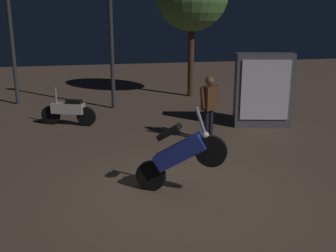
% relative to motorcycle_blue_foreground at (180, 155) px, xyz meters
% --- Properties ---
extents(ground_plane, '(40.00, 40.00, 0.00)m').
position_rel_motorcycle_blue_foreground_xyz_m(ground_plane, '(0.08, -0.00, -0.74)').
color(ground_plane, brown).
extents(motorcycle_blue_foreground, '(1.50, 0.88, 1.63)m').
position_rel_motorcycle_blue_foreground_xyz_m(motorcycle_blue_foreground, '(0.00, 0.00, 0.00)').
color(motorcycle_blue_foreground, black).
rests_on(motorcycle_blue_foreground, ground_plane).
extents(motorcycle_white_parked_left, '(1.57, 0.73, 1.11)m').
position_rel_motorcycle_blue_foreground_xyz_m(motorcycle_white_parked_left, '(-2.04, 5.23, -0.31)').
color(motorcycle_white_parked_left, black).
rests_on(motorcycle_white_parked_left, ground_plane).
extents(person_rider_beside, '(0.63, 0.39, 1.66)m').
position_rel_motorcycle_blue_foreground_xyz_m(person_rider_beside, '(1.50, 2.97, 0.24)').
color(person_rider_beside, black).
rests_on(person_rider_beside, ground_plane).
extents(streetlamp_near, '(0.36, 0.36, 4.32)m').
position_rel_motorcycle_blue_foreground_xyz_m(streetlamp_near, '(-3.91, 8.60, 2.06)').
color(streetlamp_near, '#38383D').
rests_on(streetlamp_near, ground_plane).
extents(streetlamp_far, '(0.36, 0.36, 5.14)m').
position_rel_motorcycle_blue_foreground_xyz_m(streetlamp_far, '(-0.57, 7.20, 2.51)').
color(streetlamp_far, '#38383D').
rests_on(streetlamp_far, ground_plane).
extents(kiosk_billboard, '(1.67, 0.87, 2.10)m').
position_rel_motorcycle_blue_foreground_xyz_m(kiosk_billboard, '(3.43, 3.95, 0.31)').
color(kiosk_billboard, '#595960').
rests_on(kiosk_billboard, ground_plane).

